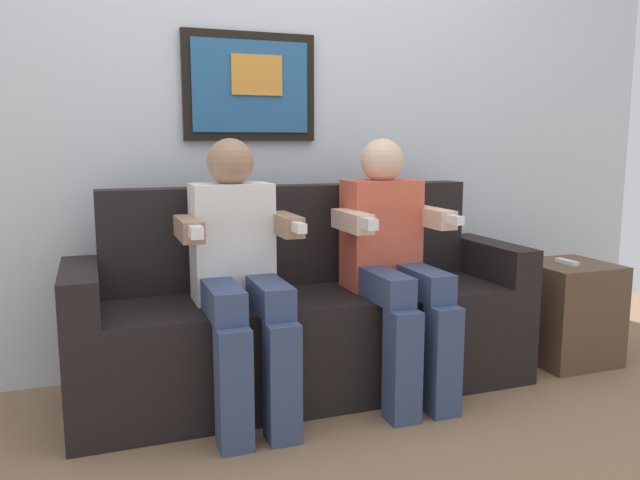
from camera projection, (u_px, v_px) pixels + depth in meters
ground_plane at (333, 417)px, 2.52m from camera, size 5.72×5.72×0.00m
back_wall_assembly at (276, 99)px, 3.03m from camera, size 4.40×0.10×2.60m
couch at (306, 321)px, 2.77m from camera, size 2.00×0.58×0.90m
person_on_left at (239, 268)px, 2.46m from camera, size 0.46×0.56×1.11m
person_on_right at (393, 257)px, 2.69m from camera, size 0.46×0.56×1.11m
side_table_right at (567, 312)px, 3.14m from camera, size 0.40×0.40×0.50m
spare_remote_on_table at (567, 262)px, 3.09m from camera, size 0.04×0.13×0.02m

